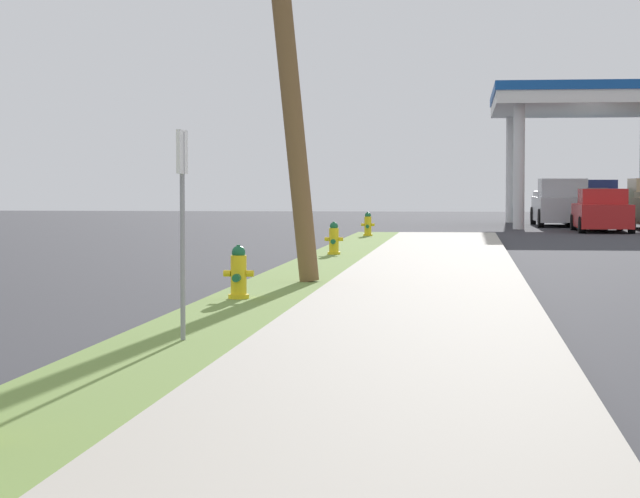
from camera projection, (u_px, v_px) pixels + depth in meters
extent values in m
cylinder|color=yellow|center=(239.00, 296.00, 17.54)|extent=(0.29, 0.29, 0.06)
cylinder|color=yellow|center=(239.00, 277.00, 17.52)|extent=(0.22, 0.22, 0.60)
sphere|color=#196038|center=(239.00, 252.00, 17.51)|extent=(0.19, 0.19, 0.19)
cylinder|color=#196038|center=(239.00, 247.00, 17.50)|extent=(0.06, 0.06, 0.05)
cylinder|color=yellow|center=(227.00, 273.00, 17.54)|extent=(0.10, 0.09, 0.09)
cylinder|color=yellow|center=(250.00, 274.00, 17.50)|extent=(0.10, 0.09, 0.09)
cylinder|color=#196038|center=(236.00, 278.00, 17.35)|extent=(0.11, 0.12, 0.11)
cylinder|color=yellow|center=(334.00, 253.00, 28.83)|extent=(0.29, 0.29, 0.06)
cylinder|color=yellow|center=(334.00, 241.00, 28.82)|extent=(0.22, 0.22, 0.60)
sphere|color=#196038|center=(334.00, 226.00, 28.80)|extent=(0.19, 0.19, 0.19)
cylinder|color=#196038|center=(334.00, 223.00, 28.80)|extent=(0.06, 0.06, 0.05)
cylinder|color=yellow|center=(327.00, 239.00, 28.83)|extent=(0.10, 0.09, 0.09)
cylinder|color=yellow|center=(341.00, 239.00, 28.80)|extent=(0.10, 0.09, 0.09)
cylinder|color=#196038|center=(333.00, 242.00, 28.65)|extent=(0.11, 0.12, 0.11)
cylinder|color=yellow|center=(368.00, 235.00, 39.52)|extent=(0.29, 0.29, 0.06)
cylinder|color=yellow|center=(368.00, 226.00, 39.50)|extent=(0.22, 0.22, 0.60)
sphere|color=#196038|center=(368.00, 215.00, 39.48)|extent=(0.19, 0.19, 0.19)
cylinder|color=#196038|center=(368.00, 213.00, 39.48)|extent=(0.06, 0.06, 0.05)
cylinder|color=yellow|center=(363.00, 225.00, 39.52)|extent=(0.10, 0.09, 0.09)
cylinder|color=yellow|center=(373.00, 225.00, 39.48)|extent=(0.10, 0.09, 0.09)
cylinder|color=#196038|center=(367.00, 226.00, 39.33)|extent=(0.11, 0.12, 0.11)
cylinder|color=gray|center=(183.00, 236.00, 12.77)|extent=(0.05, 0.05, 2.10)
cube|color=white|center=(182.00, 152.00, 12.73)|extent=(0.04, 0.36, 0.44)
cylinder|color=silver|center=(519.00, 167.00, 48.90)|extent=(0.44, 0.44, 4.81)
cylinder|color=silver|center=(511.00, 170.00, 57.86)|extent=(0.44, 0.44, 4.81)
cube|color=white|center=(587.00, 105.00, 52.91)|extent=(7.78, 10.83, 0.50)
cube|color=#144C9E|center=(587.00, 94.00, 52.88)|extent=(7.88, 10.93, 0.36)
cube|color=#47474C|center=(597.00, 209.00, 48.64)|extent=(0.70, 1.10, 1.60)
cube|color=#47474C|center=(577.00, 205.00, 57.60)|extent=(0.70, 1.10, 1.60)
cube|color=#197075|center=(585.00, 210.00, 56.57)|extent=(1.84, 4.51, 0.85)
cube|color=#197075|center=(586.00, 194.00, 56.31)|extent=(1.61, 2.03, 0.56)
cylinder|color=black|center=(563.00, 216.00, 58.37)|extent=(0.22, 0.60, 0.60)
cylinder|color=black|center=(601.00, 216.00, 58.17)|extent=(0.22, 0.60, 0.60)
cylinder|color=black|center=(568.00, 218.00, 55.00)|extent=(0.22, 0.60, 0.60)
cylinder|color=black|center=(609.00, 218.00, 54.80)|extent=(0.22, 0.60, 0.60)
cube|color=red|center=(602.00, 216.00, 46.19)|extent=(1.82, 4.50, 0.85)
cube|color=red|center=(602.00, 196.00, 45.94)|extent=(1.60, 2.03, 0.56)
cylinder|color=black|center=(574.00, 222.00, 47.99)|extent=(0.22, 0.60, 0.60)
cylinder|color=black|center=(620.00, 222.00, 47.80)|extent=(0.22, 0.60, 0.60)
cylinder|color=black|center=(582.00, 225.00, 44.62)|extent=(0.22, 0.60, 0.60)
cylinder|color=black|center=(632.00, 225.00, 44.42)|extent=(0.22, 0.60, 0.60)
cylinder|color=black|center=(625.00, 218.00, 51.27)|extent=(0.25, 0.77, 0.76)
cube|color=#BCBCC1|center=(560.00, 209.00, 52.84)|extent=(2.10, 5.44, 1.00)
cube|color=#BCBCC1|center=(562.00, 188.00, 51.82)|extent=(1.88, 2.09, 0.76)
cube|color=#BCBCC1|center=(558.00, 194.00, 53.99)|extent=(1.93, 2.95, 0.24)
cylinder|color=black|center=(589.00, 218.00, 50.62)|extent=(0.23, 0.76, 0.76)
cylinder|color=black|center=(541.00, 218.00, 50.81)|extent=(0.23, 0.76, 0.76)
cylinder|color=black|center=(578.00, 216.00, 54.90)|extent=(0.23, 0.76, 0.76)
cylinder|color=black|center=(533.00, 216.00, 55.08)|extent=(0.23, 0.76, 0.76)
cube|color=navy|center=(598.00, 206.00, 60.30)|extent=(2.21, 5.47, 1.00)
cube|color=navy|center=(595.00, 188.00, 61.22)|extent=(1.92, 2.12, 0.76)
cube|color=navy|center=(602.00, 193.00, 59.09)|extent=(1.99, 2.99, 0.24)
cylinder|color=black|center=(572.00, 212.00, 62.53)|extent=(0.25, 0.77, 0.76)
cylinder|color=black|center=(611.00, 212.00, 62.39)|extent=(0.25, 0.77, 0.76)
cylinder|color=black|center=(584.00, 214.00, 58.25)|extent=(0.25, 0.77, 0.76)
cylinder|color=black|center=(626.00, 214.00, 58.10)|extent=(0.25, 0.77, 0.76)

